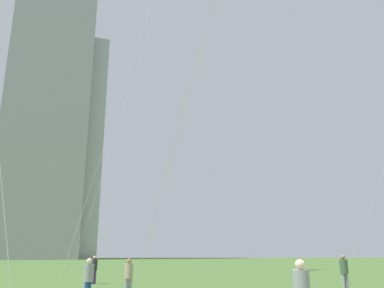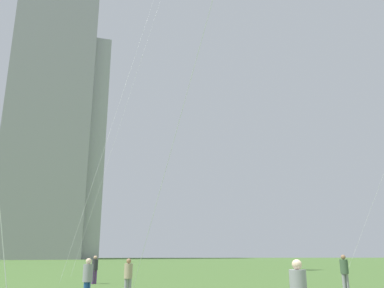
{
  "view_description": "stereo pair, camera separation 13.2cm",
  "coord_description": "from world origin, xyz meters",
  "px_view_note": "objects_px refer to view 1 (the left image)",
  "views": [
    {
      "loc": [
        -3.66,
        -9.72,
        1.81
      ],
      "look_at": [
        -2.28,
        10.85,
        7.5
      ],
      "focal_mm": 36.91,
      "sensor_mm": 36.0,
      "label": 1
    },
    {
      "loc": [
        -3.53,
        -9.73,
        1.81
      ],
      "look_at": [
        -2.28,
        10.85,
        7.5
      ],
      "focal_mm": 36.91,
      "sensor_mm": 36.0,
      "label": 2
    }
  ],
  "objects_px": {
    "person_standing_4": "(94,268)",
    "distant_highrise_0": "(62,148)",
    "person_standing_0": "(344,270)",
    "distant_highrise_1": "(50,88)",
    "person_standing_3": "(129,275)",
    "person_standing_1": "(88,278)"
  },
  "relations": [
    {
      "from": "person_standing_4",
      "to": "distant_highrise_0",
      "type": "relative_size",
      "value": 0.02
    },
    {
      "from": "person_standing_0",
      "to": "person_standing_4",
      "type": "xyz_separation_m",
      "value": [
        -12.99,
        5.71,
        -0.05
      ]
    },
    {
      "from": "person_standing_1",
      "to": "person_standing_4",
      "type": "height_order",
      "value": "person_standing_4"
    },
    {
      "from": "person_standing_3",
      "to": "distant_highrise_1",
      "type": "bearing_deg",
      "value": -86.6
    },
    {
      "from": "distant_highrise_1",
      "to": "person_standing_4",
      "type": "bearing_deg",
      "value": -85.43
    },
    {
      "from": "person_standing_0",
      "to": "person_standing_4",
      "type": "height_order",
      "value": "person_standing_0"
    },
    {
      "from": "person_standing_0",
      "to": "person_standing_4",
      "type": "bearing_deg",
      "value": 150.17
    },
    {
      "from": "person_standing_0",
      "to": "person_standing_3",
      "type": "bearing_deg",
      "value": -175.16
    },
    {
      "from": "person_standing_1",
      "to": "distant_highrise_1",
      "type": "height_order",
      "value": "distant_highrise_1"
    },
    {
      "from": "person_standing_0",
      "to": "person_standing_3",
      "type": "distance_m",
      "value": 10.43
    },
    {
      "from": "person_standing_3",
      "to": "distant_highrise_1",
      "type": "distance_m",
      "value": 116.69
    },
    {
      "from": "person_standing_0",
      "to": "distant_highrise_0",
      "type": "xyz_separation_m",
      "value": [
        -42.51,
        106.01,
        33.54
      ]
    },
    {
      "from": "person_standing_4",
      "to": "person_standing_3",
      "type": "bearing_deg",
      "value": 82.36
    },
    {
      "from": "person_standing_4",
      "to": "distant_highrise_1",
      "type": "bearing_deg",
      "value": -97.74
    },
    {
      "from": "person_standing_0",
      "to": "distant_highrise_0",
      "type": "relative_size",
      "value": 0.02
    },
    {
      "from": "person_standing_0",
      "to": "person_standing_1",
      "type": "xyz_separation_m",
      "value": [
        -11.5,
        -4.25,
        -0.06
      ]
    },
    {
      "from": "person_standing_1",
      "to": "distant_highrise_1",
      "type": "xyz_separation_m",
      "value": [
        -33.96,
        101.44,
        50.4
      ]
    },
    {
      "from": "person_standing_4",
      "to": "distant_highrise_0",
      "type": "bearing_deg",
      "value": -100.88
    },
    {
      "from": "person_standing_1",
      "to": "distant_highrise_0",
      "type": "height_order",
      "value": "distant_highrise_0"
    },
    {
      "from": "person_standing_0",
      "to": "distant_highrise_0",
      "type": "distance_m",
      "value": 119.04
    },
    {
      "from": "person_standing_0",
      "to": "person_standing_1",
      "type": "height_order",
      "value": "person_standing_0"
    },
    {
      "from": "person_standing_0",
      "to": "person_standing_3",
      "type": "xyz_separation_m",
      "value": [
        -10.24,
        -1.98,
        -0.08
      ]
    }
  ]
}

